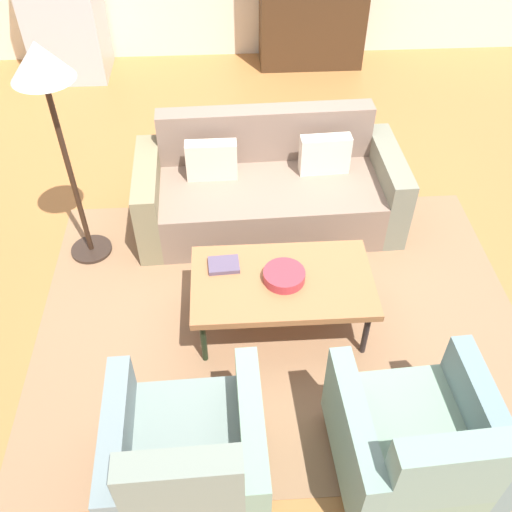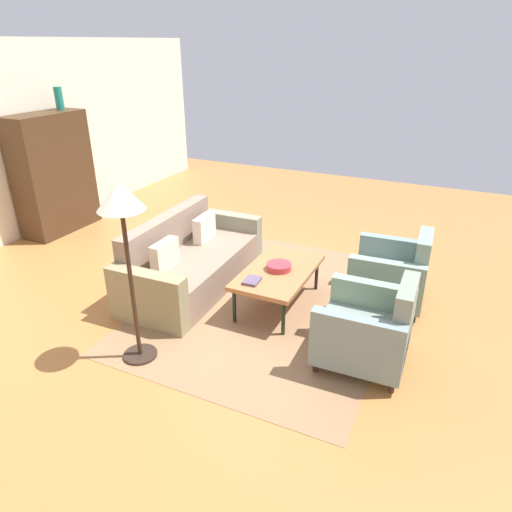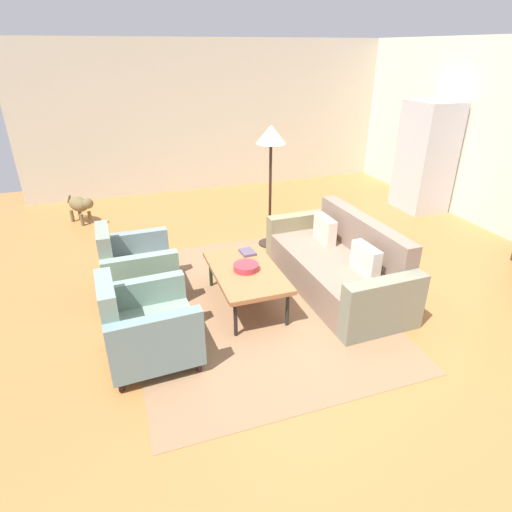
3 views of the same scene
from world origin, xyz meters
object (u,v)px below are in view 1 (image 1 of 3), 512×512
(fruit_bowl, at_px, (284,276))
(book_stack, at_px, (224,265))
(armchair_left, at_px, (187,462))
(floor_lamp, at_px, (46,84))
(coffee_table, at_px, (282,283))
(armchair_right, at_px, (417,449))
(couch, at_px, (268,188))

(fruit_bowl, relative_size, book_stack, 1.29)
(armchair_left, bearing_deg, floor_lamp, 111.59)
(coffee_table, xyz_separation_m, book_stack, (-0.38, 0.14, 0.05))
(armchair_left, bearing_deg, armchair_right, -1.44)
(armchair_left, xyz_separation_m, armchair_right, (1.20, 0.00, 0.00))
(fruit_bowl, height_order, floor_lamp, floor_lamp)
(armchair_left, xyz_separation_m, fruit_bowl, (0.61, 1.17, 0.14))
(armchair_left, height_order, fruit_bowl, armchair_left)
(fruit_bowl, bearing_deg, armchair_left, -117.54)
(armchair_right, bearing_deg, armchair_left, 176.93)
(book_stack, bearing_deg, fruit_bowl, -20.06)
(couch, relative_size, book_stack, 9.92)
(couch, height_order, coffee_table, couch)
(couch, height_order, armchair_left, armchair_left)
(fruit_bowl, height_order, book_stack, fruit_bowl)
(armchair_right, distance_m, floor_lamp, 3.06)
(couch, distance_m, floor_lamp, 1.88)
(coffee_table, height_order, fruit_bowl, fruit_bowl)
(couch, bearing_deg, coffee_table, 88.45)
(floor_lamp, bearing_deg, armchair_right, -44.18)
(armchair_left, relative_size, floor_lamp, 0.51)
(couch, xyz_separation_m, fruit_bowl, (0.01, -1.19, 0.19))
(fruit_bowl, bearing_deg, coffee_table, 180.00)
(couch, xyz_separation_m, armchair_left, (-0.60, -2.35, 0.06))
(fruit_bowl, xyz_separation_m, floor_lamp, (-1.45, 0.82, 0.96))
(armchair_right, bearing_deg, floor_lamp, 132.75)
(armchair_left, height_order, armchair_right, same)
(armchair_left, distance_m, fruit_bowl, 1.32)
(armchair_right, xyz_separation_m, floor_lamp, (-2.05, 1.99, 1.10))
(couch, bearing_deg, floor_lamp, 12.46)
(coffee_table, relative_size, armchair_right, 1.36)
(armchair_left, height_order, book_stack, armchair_left)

